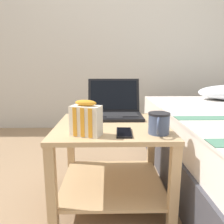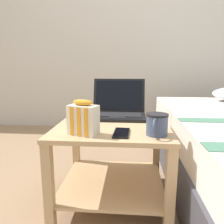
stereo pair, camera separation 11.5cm
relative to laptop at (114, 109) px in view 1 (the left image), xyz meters
The scene contains 7 objects.
ground_plane 0.55m from the laptop, 95.15° to the right, with size 8.00×8.00×0.00m, color #937556.
back_wall 1.60m from the laptop, 90.76° to the left, with size 8.00×0.05×2.50m.
bedside_table 0.30m from the laptop, 95.15° to the right, with size 0.61×0.58×0.46m.
laptop is the anchor object (origin of this frame).
mug_front_left 0.43m from the laptop, 62.42° to the right, with size 0.10×0.14×0.10m.
snack_bag 0.43m from the laptop, 109.46° to the right, with size 0.15×0.12×0.17m.
cell_phone 0.38m from the laptop, 84.45° to the right, with size 0.08×0.16×0.01m.
Camera 1 is at (-0.02, -1.17, 0.77)m, focal length 35.00 mm.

